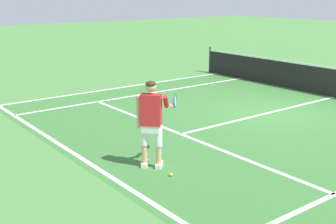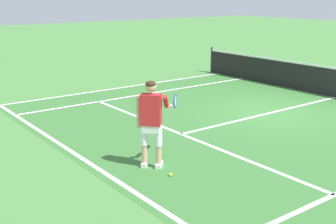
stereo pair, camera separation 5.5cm
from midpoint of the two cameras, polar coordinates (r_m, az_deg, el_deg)
ground_plane at (r=12.83m, az=13.51°, el=-0.06°), size 80.00×80.00×0.00m
court_inner_surface at (r=11.79m, az=9.05°, el=-1.15°), size 10.98×9.43×0.00m
line_baseline at (r=9.24m, az=-10.99°, el=-5.88°), size 10.98×0.10×0.01m
line_service at (r=10.56m, az=1.89°, el=-2.88°), size 8.23×0.10×0.01m
line_centre_service at (r=12.74m, az=13.18°, el=-0.12°), size 0.10×6.40×0.01m
line_singles_left at (r=14.84m, az=-2.40°, el=2.42°), size 0.10×9.03×0.01m
line_doubles_left at (r=15.97m, az=-5.21°, el=3.28°), size 0.10×9.03×0.01m
tennis_net at (r=15.18m, az=21.12°, el=3.60°), size 11.96×0.08×1.07m
tennis_player at (r=8.32m, az=-1.92°, el=-0.79°), size 0.71×1.17×1.71m
tennis_ball_near_feet at (r=8.20m, az=0.53°, el=-8.12°), size 0.07×0.07×0.07m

